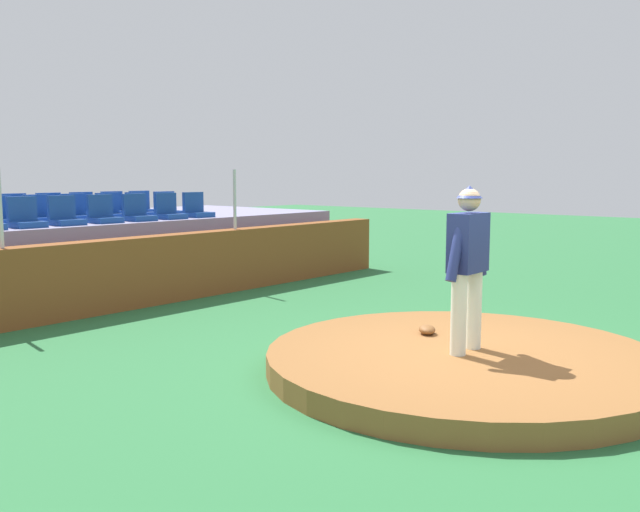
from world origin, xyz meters
name	(u,v)px	position (x,y,z in m)	size (l,w,h in m)	color
ground_plane	(463,373)	(0.00, 0.00, 0.00)	(60.00, 60.00, 0.00)	#2B6C3A
pitchers_mound	(464,362)	(0.00, 0.00, 0.12)	(4.41, 4.41, 0.25)	brown
pitcher	(468,256)	(-0.01, -0.02, 1.31)	(0.84, 0.29, 1.83)	white
baseball	(457,325)	(0.94, 0.61, 0.29)	(0.07, 0.07, 0.07)	white
fielding_glove	(427,330)	(0.43, 0.74, 0.30)	(0.30, 0.20, 0.11)	brown
brick_barrier	(143,271)	(0.00, 6.03, 0.58)	(12.29, 0.40, 1.16)	brown
fence_post_left	(0,208)	(-2.32, 6.03, 1.73)	(0.06, 0.06, 1.13)	silver
fence_post_right	(235,199)	(2.10, 6.03, 1.73)	(0.06, 0.06, 1.13)	silver
bleacher_platform	(56,253)	(0.00, 8.88, 0.67)	(11.36, 4.45, 1.35)	gray
stadium_chair_1	(25,218)	(-1.41, 7.18, 1.50)	(0.48, 0.44, 0.50)	navy
stadium_chair_2	(65,216)	(-0.72, 7.19, 1.50)	(0.48, 0.44, 0.50)	navy
stadium_chair_3	(103,214)	(0.00, 7.17, 1.50)	(0.48, 0.44, 0.50)	navy
stadium_chair_4	(138,212)	(0.70, 7.15, 1.50)	(0.48, 0.44, 0.50)	navy
stadium_chair_5	(169,211)	(1.41, 7.16, 1.50)	(0.48, 0.44, 0.50)	navy
stadium_chair_6	(197,209)	(2.12, 7.19, 1.50)	(0.48, 0.44, 0.50)	navy
stadium_chair_8	(1,216)	(-1.41, 8.05, 1.50)	(0.48, 0.44, 0.50)	navy
stadium_chair_9	(40,214)	(-0.72, 8.05, 1.50)	(0.48, 0.44, 0.50)	navy
stadium_chair_10	(76,212)	(0.00, 8.09, 1.50)	(0.48, 0.44, 0.50)	navy
stadium_chair_11	(110,211)	(0.71, 8.06, 1.50)	(0.48, 0.44, 0.50)	navy
stadium_chair_12	(140,209)	(1.40, 8.10, 1.50)	(0.48, 0.44, 0.50)	navy
stadium_chair_13	(167,208)	(2.09, 8.10, 1.50)	(0.48, 0.44, 0.50)	navy
stadium_chair_16	(16,212)	(-0.70, 8.99, 1.50)	(0.48, 0.44, 0.50)	navy
stadium_chair_17	(52,211)	(-0.02, 8.95, 1.50)	(0.48, 0.44, 0.50)	navy
stadium_chair_18	(84,209)	(0.70, 8.99, 1.50)	(0.48, 0.44, 0.50)	navy
stadium_chair_19	(115,208)	(1.42, 9.00, 1.50)	(0.48, 0.44, 0.50)	navy
stadium_chair_20	(142,207)	(2.09, 8.98, 1.50)	(0.48, 0.44, 0.50)	navy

